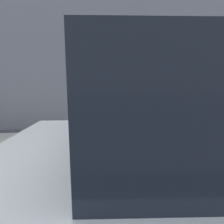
# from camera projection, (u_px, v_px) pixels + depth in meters

# --- Properties ---
(sidewalk) EXTENTS (24.00, 2.80, 0.12)m
(sidewalk) POSITION_uv_depth(u_px,v_px,m) (128.00, 149.00, 4.15)
(sidewalk) COLOR #BCB7AD
(sidewalk) RESTS_ON ground_plane
(building_facade) EXTENTS (24.00, 0.30, 6.61)m
(building_facade) POSITION_uv_depth(u_px,v_px,m) (118.00, 32.00, 5.94)
(building_facade) COLOR gray
(building_facade) RESTS_ON ground_plane
(parking_meter) EXTENTS (0.18, 0.13, 1.59)m
(parking_meter) POSITION_uv_depth(u_px,v_px,m) (112.00, 105.00, 2.88)
(parking_meter) COLOR #2D2D30
(parking_meter) RESTS_ON sidewalk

